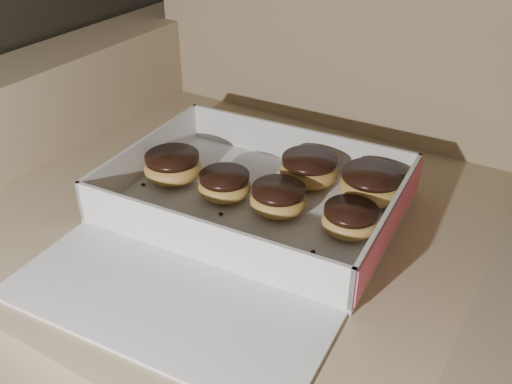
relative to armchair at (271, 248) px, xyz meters
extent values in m
cube|color=#9C8763|center=(0.00, -0.05, -0.10)|extent=(0.80, 0.80, 0.47)
cube|color=#9C8763|center=(-0.43, -0.05, -0.02)|extent=(0.13, 0.80, 0.62)
cube|color=silver|center=(0.02, -0.08, 0.14)|extent=(0.44, 0.34, 0.01)
cube|color=silver|center=(0.01, 0.07, 0.18)|extent=(0.42, 0.03, 0.06)
cube|color=silver|center=(0.03, -0.23, 0.18)|extent=(0.42, 0.03, 0.06)
cube|color=silver|center=(-0.19, -0.09, 0.18)|extent=(0.03, 0.31, 0.06)
cube|color=silver|center=(0.22, -0.07, 0.18)|extent=(0.03, 0.31, 0.06)
cube|color=#E75D7D|center=(0.23, -0.07, 0.18)|extent=(0.02, 0.30, 0.05)
cube|color=silver|center=(0.03, -0.32, 0.14)|extent=(0.42, 0.20, 0.01)
ellipsoid|color=gold|center=(0.06, 0.01, 0.17)|extent=(0.09, 0.09, 0.05)
cylinder|color=black|center=(0.06, 0.01, 0.19)|extent=(0.09, 0.09, 0.01)
ellipsoid|color=gold|center=(-0.03, -0.09, 0.17)|extent=(0.08, 0.08, 0.04)
cylinder|color=black|center=(-0.03, -0.09, 0.18)|extent=(0.08, 0.08, 0.01)
ellipsoid|color=gold|center=(0.16, 0.02, 0.17)|extent=(0.10, 0.10, 0.05)
cylinder|color=black|center=(0.16, 0.02, 0.19)|extent=(0.09, 0.09, 0.01)
ellipsoid|color=gold|center=(-0.13, -0.09, 0.17)|extent=(0.09, 0.09, 0.04)
cylinder|color=black|center=(-0.13, -0.09, 0.19)|extent=(0.09, 0.09, 0.01)
ellipsoid|color=gold|center=(0.06, -0.08, 0.17)|extent=(0.09, 0.09, 0.04)
cylinder|color=black|center=(0.06, -0.08, 0.18)|extent=(0.08, 0.08, 0.01)
ellipsoid|color=gold|center=(0.17, -0.08, 0.17)|extent=(0.08, 0.08, 0.04)
cylinder|color=black|center=(0.17, -0.08, 0.18)|extent=(0.08, 0.08, 0.01)
ellipsoid|color=black|center=(-0.16, -0.13, 0.15)|extent=(0.01, 0.01, 0.00)
ellipsoid|color=black|center=(-0.01, -0.14, 0.15)|extent=(0.01, 0.01, 0.00)
ellipsoid|color=black|center=(0.15, -0.15, 0.15)|extent=(0.01, 0.01, 0.00)
camera|label=1|loc=(0.40, -0.70, 0.62)|focal=40.00mm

